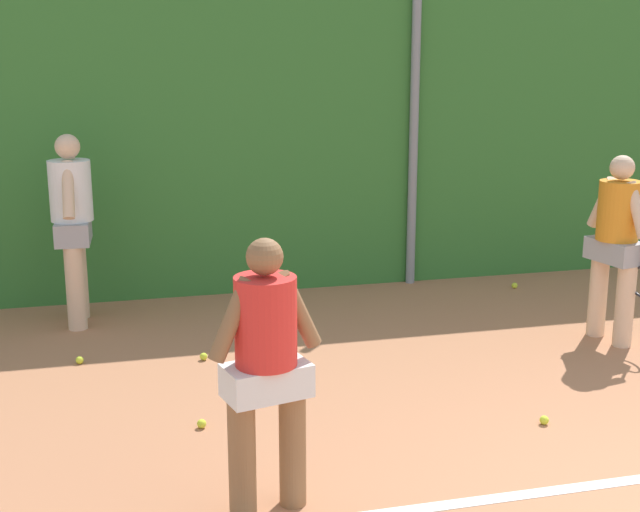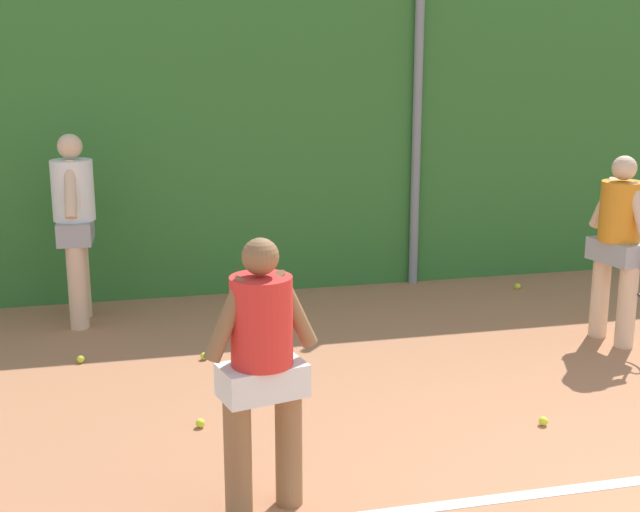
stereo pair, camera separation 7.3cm
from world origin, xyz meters
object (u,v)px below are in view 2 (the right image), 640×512
object	(u,v)px
player_foreground_near	(262,362)
tennis_ball_4	(543,421)
player_midcourt	(619,240)
tennis_ball_5	(81,359)
tennis_ball_3	(518,286)
tennis_ball_11	(200,423)
tennis_ball_8	(204,356)
player_backcourt_far	(75,219)

from	to	relation	value
player_foreground_near	tennis_ball_4	xyz separation A→B (m)	(2.14, 0.67, -0.89)
player_midcourt	tennis_ball_5	size ratio (longest dim) A/B	25.98
tennis_ball_3	tennis_ball_11	bearing A→B (deg)	-143.86
tennis_ball_3	tennis_ball_8	xyz separation A→B (m)	(-3.65, -1.43, 0.00)
player_foreground_near	tennis_ball_4	world-z (taller)	player_foreground_near
player_backcourt_far	tennis_ball_11	distance (m)	3.01
player_foreground_near	tennis_ball_3	size ratio (longest dim) A/B	24.78
tennis_ball_3	player_foreground_near	bearing A→B (deg)	-131.70
tennis_ball_4	tennis_ball_5	xyz separation A→B (m)	(-3.27, 2.06, 0.00)
tennis_ball_5	tennis_ball_8	world-z (taller)	same
player_foreground_near	tennis_ball_4	bearing A→B (deg)	4.04
player_backcourt_far	tennis_ball_3	distance (m)	4.82
player_midcourt	player_backcourt_far	world-z (taller)	player_backcourt_far
tennis_ball_4	tennis_ball_5	world-z (taller)	same
tennis_ball_3	tennis_ball_8	size ratio (longest dim) A/B	1.00
player_foreground_near	player_backcourt_far	size ratio (longest dim) A/B	0.88
player_backcourt_far	tennis_ball_5	distance (m)	1.54
player_midcourt	player_backcourt_far	xyz separation A→B (m)	(-4.76, 1.71, 0.08)
player_foreground_near	player_midcourt	distance (m)	4.22
player_backcourt_far	tennis_ball_3	bearing A→B (deg)	93.84
player_midcourt	tennis_ball_11	bearing A→B (deg)	-87.88
tennis_ball_3	tennis_ball_5	distance (m)	4.86
tennis_ball_5	tennis_ball_8	distance (m)	1.05
player_midcourt	tennis_ball_3	size ratio (longest dim) A/B	25.98
tennis_ball_4	tennis_ball_5	bearing A→B (deg)	147.78
player_backcourt_far	player_midcourt	bearing A→B (deg)	72.88
tennis_ball_3	tennis_ball_8	bearing A→B (deg)	-158.65
player_foreground_near	tennis_ball_5	world-z (taller)	player_foreground_near
player_backcourt_far	tennis_ball_8	world-z (taller)	player_backcourt_far
tennis_ball_3	tennis_ball_11	distance (m)	4.73
player_foreground_near	tennis_ball_3	bearing A→B (deg)	34.91
player_backcourt_far	tennis_ball_11	xyz separation A→B (m)	(0.90, -2.69, -1.01)
tennis_ball_8	tennis_ball_11	bearing A→B (deg)	-97.02
player_midcourt	player_backcourt_far	distance (m)	5.06
player_foreground_near	tennis_ball_5	distance (m)	3.09
tennis_ball_8	player_backcourt_far	bearing A→B (deg)	128.81
player_backcourt_far	tennis_ball_8	xyz separation A→B (m)	(1.07, -1.33, -1.01)
player_backcourt_far	tennis_ball_3	world-z (taller)	player_backcourt_far
tennis_ball_8	tennis_ball_3	bearing A→B (deg)	21.35
player_midcourt	tennis_ball_4	bearing A→B (deg)	-56.19
player_foreground_near	player_midcourt	bearing A→B (deg)	17.81
tennis_ball_11	player_midcourt	bearing A→B (deg)	14.19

